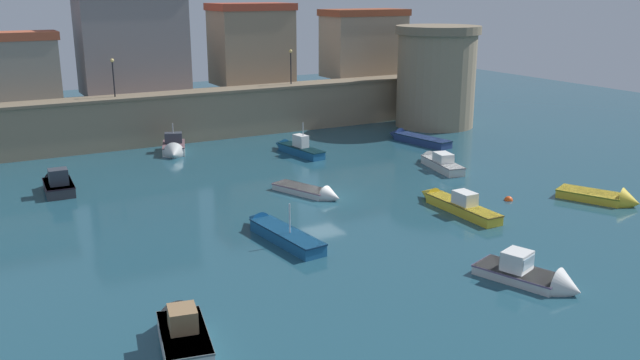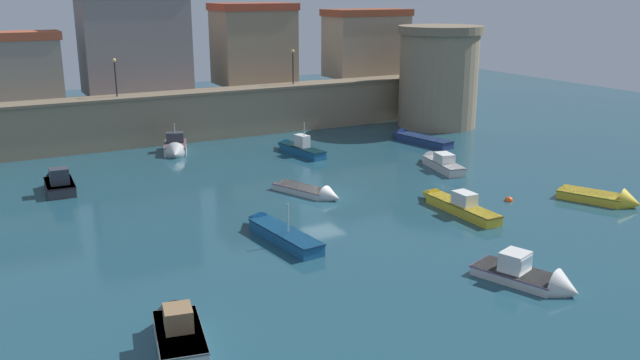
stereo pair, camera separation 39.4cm
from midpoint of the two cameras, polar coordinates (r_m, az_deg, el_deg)
The scene contains 18 objects.
ground_plane at distance 45.75m, azimuth 0.48°, elevation -1.41°, with size 122.10×122.10×0.00m, color #1E4756.
quay_wall at distance 64.62m, azimuth -8.87°, elevation 5.55°, with size 46.71×3.07×4.51m.
old_town_backdrop at distance 67.81m, azimuth -8.94°, elevation 11.10°, with size 46.67×5.33×9.26m.
fortress_tower at distance 70.03m, azimuth 10.11°, elevation 8.61°, with size 8.46×8.46×10.06m.
quay_lamp_0 at distance 61.70m, azimuth -16.69°, elevation 8.78°, with size 0.32×0.32×3.29m.
quay_lamp_1 at distance 67.26m, azimuth -2.13°, elevation 9.98°, with size 0.32×0.32×3.37m.
moored_boat_0 at distance 57.82m, azimuth -1.73°, elevation 2.74°, with size 2.13×6.64×3.07m.
moored_boat_1 at distance 48.17m, azimuth 23.26°, elevation -1.47°, with size 3.80×5.41×1.75m.
moored_boat_2 at distance 62.69m, azimuth 8.23°, elevation 3.49°, with size 2.73×7.30×1.41m.
moored_boat_3 at distance 54.01m, azimuth 10.17°, elevation 1.51°, with size 2.51×6.26×1.65m.
moored_boat_4 at distance 45.84m, azimuth -0.27°, elevation -1.05°, with size 3.33×5.60×1.36m.
moored_boat_5 at distance 58.90m, azimuth -11.90°, elevation 2.65°, with size 3.11×4.93×2.96m.
moored_boat_6 at distance 50.42m, azimuth -20.92°, elevation -0.22°, with size 2.01×4.70×2.31m.
moored_boat_7 at distance 38.26m, azimuth -3.41°, elevation -4.33°, with size 2.10×7.29×2.65m.
moored_boat_8 at distance 43.69m, azimuth 11.49°, elevation -1.96°, with size 1.31×7.30×1.71m.
moored_boat_9 at distance 27.95m, azimuth -11.48°, elevation -12.20°, with size 2.63×5.33×2.13m.
moored_boat_10 at distance 33.83m, azimuth 17.97°, elevation -7.90°, with size 3.43×5.41×2.06m.
mooring_buoy_0 at distance 46.61m, azimuth 15.84°, elevation -1.70°, with size 0.57×0.57×0.57m, color #EA4C19.
Camera 2 is at (-20.87, -38.42, 13.48)m, focal length 38.02 mm.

